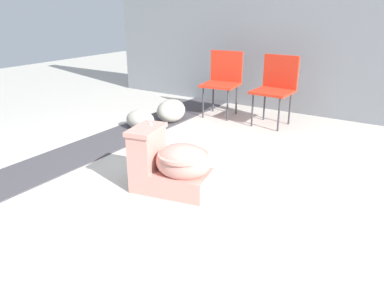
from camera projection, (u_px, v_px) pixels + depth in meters
ground_plane at (178, 190)px, 3.02m from camera, size 14.00×14.00×0.00m
gravel_strip at (107, 142)px, 4.06m from camera, size 0.56×8.00×0.01m
building_wall at (344, 14)px, 4.56m from camera, size 7.00×0.20×2.60m
toilet at (172, 165)px, 2.94m from camera, size 0.69×0.49×0.52m
folding_chair_left at (223, 77)px, 4.94m from camera, size 0.49×0.49×0.83m
folding_chair_middle at (276, 83)px, 4.54m from camera, size 0.46×0.46×0.83m
boulder_near at (171, 111)px, 4.74m from camera, size 0.43×0.51×0.28m
boulder_far at (140, 120)px, 4.46m from camera, size 0.39×0.30×0.23m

